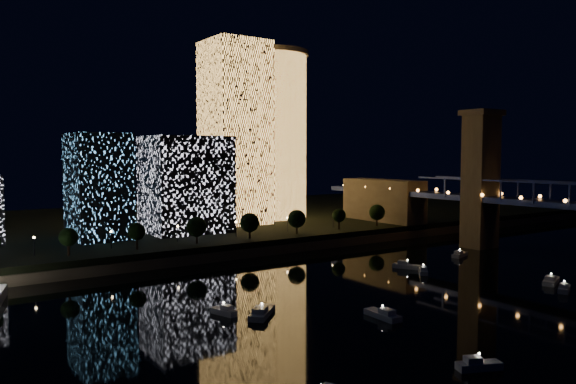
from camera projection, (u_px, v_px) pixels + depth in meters
name	position (u px, v px, depth m)	size (l,w,h in m)	color
ground	(484.00, 304.00, 127.77)	(520.00, 520.00, 0.00)	black
far_bank	(189.00, 223.00, 259.21)	(420.00, 160.00, 5.00)	black
seawall	(283.00, 248.00, 195.12)	(420.00, 6.00, 3.00)	#6B5E4C
tower_cylindrical	(271.00, 135.00, 256.56)	(34.00, 34.00, 75.53)	#FFB251
tower_rectangular	(235.00, 133.00, 234.30)	(23.79, 23.79, 75.70)	#FFB251
midrise_blocks	(66.00, 192.00, 191.22)	(122.85, 39.74, 36.22)	white
motorboats	(432.00, 299.00, 129.35)	(114.59, 73.50, 2.78)	silver
esplanade_trees	(218.00, 225.00, 186.87)	(165.99, 6.72, 8.86)	black
street_lamps	(178.00, 230.00, 185.28)	(132.70, 0.70, 5.65)	black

